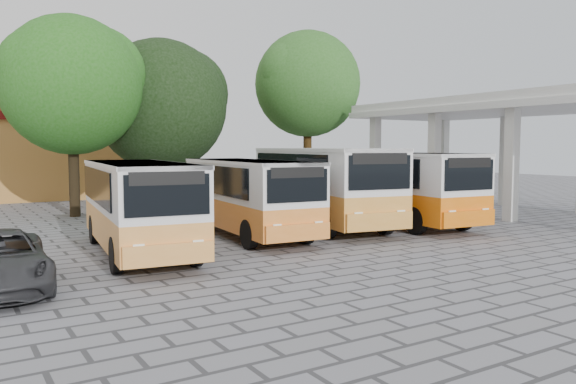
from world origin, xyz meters
TOP-DOWN VIEW (x-y plane):
  - ground at (0.00, 0.00)m, footprint 90.00×90.00m
  - terminal_shelter at (10.50, 4.00)m, footprint 6.80×15.80m
  - bus_far_left at (-7.54, 2.86)m, footprint 3.07×7.62m
  - bus_centre_left at (-3.31, 4.12)m, footprint 2.81×7.51m
  - bus_centre_right at (0.26, 4.71)m, footprint 3.92×8.82m
  - bus_far_right at (3.23, 3.72)m, footprint 3.18×8.19m
  - tree_left at (-7.31, 13.07)m, footprint 6.40×6.10m
  - tree_middle at (-2.54, 15.12)m, footprint 7.11×6.77m
  - tree_right at (6.57, 15.18)m, footprint 6.62×6.31m

SIDE VIEW (x-z plane):
  - ground at x=0.00m, z-range 0.00..0.00m
  - bus_centre_left at x=-3.31m, z-range 0.21..2.86m
  - bus_far_left at x=-7.54m, z-range 0.21..2.88m
  - bus_far_right at x=3.23m, z-range 0.23..3.11m
  - bus_centre_right at x=0.26m, z-range 0.24..3.30m
  - terminal_shelter at x=10.50m, z-range 2.21..7.61m
  - tree_middle at x=-2.54m, z-range 1.16..9.80m
  - tree_left at x=-7.31m, z-range 1.58..10.45m
  - tree_right at x=6.57m, z-range 2.06..12.08m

